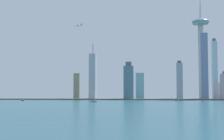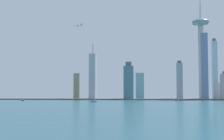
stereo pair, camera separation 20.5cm
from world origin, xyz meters
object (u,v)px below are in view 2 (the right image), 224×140
object	(u,v)px
observation_tower	(201,41)
skyscraper_10	(215,70)
skyscraper_8	(179,81)
skyscraper_6	(140,86)
boat_5	(176,100)
airplane	(78,26)
boat_0	(94,101)
skyscraper_7	(204,66)
channel_buoy_0	(130,103)
skyscraper_3	(136,80)
boat_2	(178,100)
skyscraper_9	(129,82)
skyscraper_4	(218,91)
boat_6	(203,101)
skyscraper_12	(93,77)
skyscraper_0	(77,86)

from	to	relation	value
observation_tower	skyscraper_10	world-z (taller)	observation_tower
skyscraper_8	skyscraper_10	distance (m)	118.41
observation_tower	skyscraper_6	size ratio (longest dim) A/B	3.88
boat_5	airplane	size ratio (longest dim) A/B	0.42
boat_0	observation_tower	bearing A→B (deg)	-110.17
boat_5	skyscraper_7	bearing A→B (deg)	126.97
skyscraper_7	channel_buoy_0	size ratio (longest dim) A/B	74.32
skyscraper_7	skyscraper_3	bearing A→B (deg)	151.39
observation_tower	boat_2	world-z (taller)	observation_tower
skyscraper_6	skyscraper_8	distance (m)	116.75
observation_tower	skyscraper_9	bearing A→B (deg)	-170.93
skyscraper_8	airplane	xyz separation A→B (m)	(-274.74, -67.69, 150.57)
boat_2	airplane	distance (m)	341.37
boat_5	skyscraper_8	bearing A→B (deg)	164.63
skyscraper_3	airplane	bearing A→B (deg)	-139.47
observation_tower	skyscraper_4	size ratio (longest dim) A/B	6.25
skyscraper_4	skyscraper_3	bearing A→B (deg)	168.13
skyscraper_9	boat_6	world-z (taller)	skyscraper_9
skyscraper_6	airplane	xyz separation A→B (m)	(-162.67, -97.61, 163.83)
skyscraper_4	skyscraper_10	bearing A→B (deg)	93.20
skyscraper_12	channel_buoy_0	size ratio (longest dim) A/B	65.71
skyscraper_3	skyscraper_7	world-z (taller)	skyscraper_7
skyscraper_8	skyscraper_4	bearing A→B (deg)	6.77
skyscraper_4	boat_6	bearing A→B (deg)	-106.53
observation_tower	channel_buoy_0	bearing A→B (deg)	-113.64
skyscraper_6	boat_2	size ratio (longest dim) A/B	8.17
skyscraper_3	skyscraper_10	size ratio (longest dim) A/B	0.64
skyscraper_7	boat_6	distance (m)	190.24
skyscraper_3	boat_5	bearing A→B (deg)	-58.72
skyscraper_10	boat_2	world-z (taller)	skyscraper_10
skyscraper_12	boat_5	world-z (taller)	skyscraper_12
airplane	boat_0	bearing A→B (deg)	107.21
skyscraper_9	boat_5	world-z (taller)	skyscraper_9
skyscraper_3	skyscraper_8	xyz separation A→B (m)	(124.65, -60.61, -4.77)
skyscraper_6	skyscraper_7	xyz separation A→B (m)	(174.58, -71.41, 50.03)
skyscraper_4	skyscraper_9	size ratio (longest dim) A/B	0.46
skyscraper_8	skyscraper_7	bearing A→B (deg)	-33.57
observation_tower	airplane	bearing A→B (deg)	-169.78
skyscraper_4	boat_2	distance (m)	201.17
skyscraper_12	skyscraper_10	bearing A→B (deg)	13.48
skyscraper_12	boat_2	bearing A→B (deg)	-27.12
skyscraper_3	skyscraper_6	distance (m)	37.75
boat_2	boat_6	bearing A→B (deg)	24.33
skyscraper_9	airplane	bearing A→B (deg)	-168.13
skyscraper_9	boat_0	distance (m)	266.56
skyscraper_7	skyscraper_10	size ratio (longest dim) A/B	1.01
skyscraper_6	boat_2	xyz separation A→B (m)	(100.47, -180.16, -37.37)
observation_tower	skyscraper_12	world-z (taller)	observation_tower
skyscraper_9	skyscraper_0	bearing A→B (deg)	162.20
observation_tower	boat_5	xyz separation A→B (m)	(-74.27, -111.89, -159.69)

